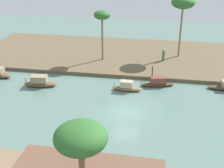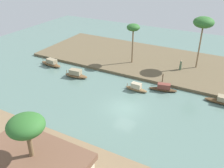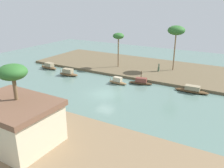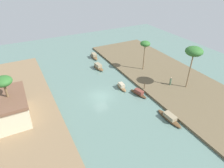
# 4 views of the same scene
# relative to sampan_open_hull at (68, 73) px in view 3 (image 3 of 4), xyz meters

# --- Properties ---
(river_water) EXTENTS (76.92, 76.92, 0.00)m
(river_water) POSITION_rel_sampan_open_hull_xyz_m (-10.48, 4.25, -0.50)
(river_water) COLOR slate
(river_water) RESTS_ON ground
(riverbank_left) EXTENTS (45.69, 15.29, 0.43)m
(riverbank_left) POSITION_rel_sampan_open_hull_xyz_m (-10.48, -11.36, -0.29)
(riverbank_left) COLOR brown
(riverbank_left) RESTS_ON ground
(riverbank_right) EXTENTS (45.69, 15.29, 0.43)m
(riverbank_right) POSITION_rel_sampan_open_hull_xyz_m (-10.48, 19.86, -0.29)
(riverbank_right) COLOR #846B4C
(riverbank_right) RESTS_ON ground
(sampan_open_hull) EXTENTS (3.91, 1.66, 1.28)m
(sampan_open_hull) POSITION_rel_sampan_open_hull_xyz_m (0.00, 0.00, 0.00)
(sampan_open_hull) COLOR brown
(sampan_open_hull) RESTS_ON river_water
(sampan_foreground) EXTENTS (3.27, 0.99, 1.15)m
(sampan_foreground) POSITION_rel_sampan_open_hull_xyz_m (-9.93, -0.54, -0.06)
(sampan_foreground) COLOR brown
(sampan_foreground) RESTS_ON river_water
(sampan_near_left_bank) EXTENTS (5.02, 1.36, 1.07)m
(sampan_near_left_bank) POSITION_rel_sampan_open_hull_xyz_m (-21.31, -2.67, -0.09)
(sampan_near_left_bank) COLOR brown
(sampan_near_left_bank) RESTS_ON river_water
(sampan_upstream_small) EXTENTS (4.01, 1.81, 1.08)m
(sampan_upstream_small) POSITION_rel_sampan_open_hull_xyz_m (-13.28, -2.30, -0.09)
(sampan_upstream_small) COLOR #47331E
(sampan_upstream_small) RESTS_ON river_water
(sampan_midstream) EXTENTS (4.40, 1.54, 1.26)m
(sampan_midstream) POSITION_rel_sampan_open_hull_xyz_m (6.31, -1.60, -0.03)
(sampan_midstream) COLOR brown
(sampan_midstream) RESTS_ON river_water
(person_on_near_bank) EXTENTS (0.47, 0.47, 1.65)m
(person_on_near_bank) POSITION_rel_sampan_open_hull_xyz_m (-13.73, -9.50, 0.62)
(person_on_near_bank) COLOR #4C664C
(person_on_near_bank) RESTS_ON riverbank_left
(mooring_post) EXTENTS (0.14, 0.14, 1.25)m
(mooring_post) POSITION_rel_sampan_open_hull_xyz_m (-12.55, -4.09, 0.55)
(mooring_post) COLOR #4C3823
(mooring_post) RESTS_ON riverbank_left
(palm_tree_left_near) EXTENTS (3.11, 3.11, 8.28)m
(palm_tree_left_near) POSITION_rel_sampan_open_hull_xyz_m (-15.80, -11.74, 7.25)
(palm_tree_left_near) COLOR #7F6647
(palm_tree_left_near) RESTS_ON riverbank_left
(palm_tree_left_far) EXTENTS (2.15, 2.15, 6.66)m
(palm_tree_left_far) POSITION_rel_sampan_open_hull_xyz_m (-5.59, -8.69, 5.78)
(palm_tree_left_far) COLOR #7F6647
(palm_tree_left_far) RESTS_ON riverbank_left
(palm_tree_right_tall) EXTENTS (2.56, 2.56, 7.33)m
(palm_tree_right_tall) POSITION_rel_sampan_open_hull_xyz_m (-10.10, 18.87, 6.29)
(palm_tree_right_tall) COLOR brown
(palm_tree_right_tall) RESTS_ON riverbank_right
(riverside_building) EXTENTS (8.01, 5.85, 4.03)m
(riverside_building) POSITION_rel_sampan_open_hull_xyz_m (-10.13, 19.39, 1.97)
(riverside_building) COLOR beige
(riverside_building) RESTS_ON riverbank_right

